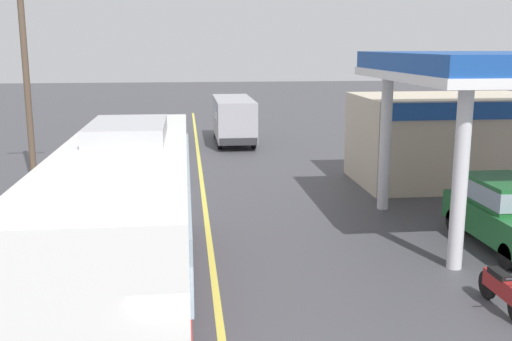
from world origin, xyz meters
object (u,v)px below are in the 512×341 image
coach_bus_main (127,224)px  car_at_pump (506,210)px  minibus_opposing_lane (234,116)px  motorcycle_parked_forecourt (502,289)px

coach_bus_main → car_at_pump: (9.63, 2.45, -0.71)m
car_at_pump → minibus_opposing_lane: (-5.79, 18.14, 0.46)m
motorcycle_parked_forecourt → car_at_pump: bearing=60.8°
minibus_opposing_lane → motorcycle_parked_forecourt: size_ratio=3.41×
coach_bus_main → car_at_pump: coach_bus_main is taller
car_at_pump → minibus_opposing_lane: 19.05m
coach_bus_main → minibus_opposing_lane: 20.94m
coach_bus_main → minibus_opposing_lane: size_ratio=1.80×
minibus_opposing_lane → motorcycle_parked_forecourt: (3.71, -21.86, -1.03)m
coach_bus_main → minibus_opposing_lane: coach_bus_main is taller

